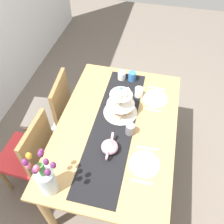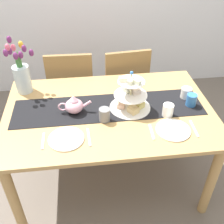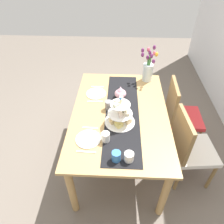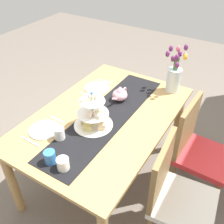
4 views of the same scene
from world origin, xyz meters
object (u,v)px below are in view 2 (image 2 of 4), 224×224
at_px(dining_table, 109,120).
at_px(tulip_vase, 21,74).
at_px(knife_left, 89,137).
at_px(dinner_plate_right, 173,130).
at_px(chair_left, 72,88).
at_px(mug_orange, 191,100).
at_px(mug_grey, 105,115).
at_px(tiered_cake_stand, 131,98).
at_px(chair_right, 124,84).
at_px(fork_right, 152,132).
at_px(mug_white_text, 168,110).
at_px(fork_left, 43,141).
at_px(knife_right, 194,128).
at_px(cream_jug, 186,93).
at_px(teapot, 74,105).
at_px(dinner_plate_left, 66,139).

bearing_deg(dining_table, tulip_vase, 152.62).
xyz_separation_m(knife_left, dinner_plate_right, (0.56, 0.00, 0.00)).
relative_size(chair_left, mug_orange, 9.58).
height_order(dinner_plate_right, mug_grey, mug_grey).
bearing_deg(tiered_cake_stand, chair_right, 84.14).
bearing_deg(mug_orange, dining_table, 177.92).
xyz_separation_m(knife_left, fork_right, (0.41, 0.00, 0.00)).
relative_size(tulip_vase, fork_right, 2.96).
distance_m(chair_right, tulip_vase, 1.04).
distance_m(dining_table, mug_white_text, 0.45).
bearing_deg(fork_left, chair_right, 55.78).
height_order(tiered_cake_stand, knife_right, tiered_cake_stand).
bearing_deg(dining_table, chair_left, 111.71).
distance_m(chair_right, cream_jug, 0.80).
bearing_deg(dinner_plate_right, chair_right, 99.19).
xyz_separation_m(chair_left, mug_white_text, (0.69, -0.85, 0.29)).
xyz_separation_m(fork_right, mug_white_text, (0.15, 0.16, 0.04)).
bearing_deg(mug_white_text, knife_right, -48.99).
bearing_deg(fork_left, chair_left, 80.79).
bearing_deg(chair_left, chair_right, 0.03).
relative_size(knife_left, mug_white_text, 1.79).
bearing_deg(fork_right, teapot, 150.64).
xyz_separation_m(dinner_plate_left, mug_grey, (0.26, 0.16, 0.05)).
xyz_separation_m(tulip_vase, fork_right, (0.89, -0.62, -0.16)).
relative_size(tiered_cake_stand, mug_grey, 3.20).
bearing_deg(mug_white_text, cream_jug, 45.10).
bearing_deg(mug_white_text, mug_grey, 179.96).
distance_m(cream_jug, dinner_plate_left, 0.99).
bearing_deg(knife_left, mug_orange, 18.64).
relative_size(knife_right, mug_orange, 1.79).
distance_m(chair_left, mug_white_text, 1.13).
relative_size(dinner_plate_right, mug_grey, 2.42).
height_order(dinner_plate_left, fork_left, dinner_plate_left).
bearing_deg(teapot, cream_jug, 5.47).
relative_size(dining_table, fork_right, 10.16).
xyz_separation_m(tiered_cake_stand, mug_white_text, (0.24, -0.12, -0.04)).
distance_m(tiered_cake_stand, knife_right, 0.48).
relative_size(chair_left, knife_left, 5.35).
xyz_separation_m(chair_right, knife_left, (-0.40, -1.01, 0.25)).
distance_m(tulip_vase, fork_right, 1.10).
bearing_deg(chair_left, mug_white_text, -50.82).
bearing_deg(fork_right, fork_left, 180.00).
relative_size(tiered_cake_stand, fork_right, 2.03).
bearing_deg(mug_white_text, tiered_cake_stand, 152.99).
height_order(chair_left, tiered_cake_stand, tiered_cake_stand).
height_order(tulip_vase, dinner_plate_left, tulip_vase).
bearing_deg(knife_right, fork_left, 180.00).
relative_size(fork_left, dinner_plate_right, 0.65).
bearing_deg(knife_right, tiered_cake_stand, 143.41).
bearing_deg(dinner_plate_left, tulip_vase, 118.53).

